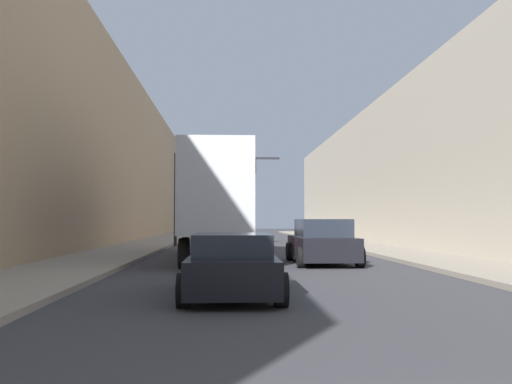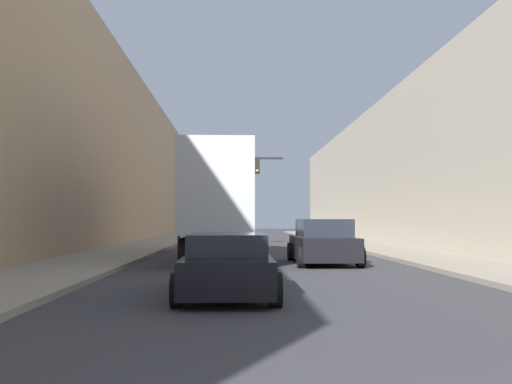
% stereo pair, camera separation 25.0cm
% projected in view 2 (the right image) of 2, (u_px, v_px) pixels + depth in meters
% --- Properties ---
extents(sidewalk_right, '(3.31, 80.00, 0.15)m').
position_uv_depth(sidewalk_right, '(372.00, 247.00, 32.24)').
color(sidewalk_right, gray).
rests_on(sidewalk_right, ground).
extents(sidewalk_left, '(3.31, 80.00, 0.15)m').
position_uv_depth(sidewalk_left, '(141.00, 247.00, 31.79)').
color(sidewalk_left, gray).
rests_on(sidewalk_left, ground).
extents(building_right, '(6.00, 80.00, 9.46)m').
position_uv_depth(building_right, '(452.00, 165.00, 32.63)').
color(building_right, '#BCB29E').
rests_on(building_right, ground).
extents(building_left, '(6.00, 80.00, 11.97)m').
position_uv_depth(building_left, '(59.00, 142.00, 31.91)').
color(building_left, tan).
rests_on(building_left, ground).
extents(semi_truck, '(2.48, 13.13, 4.24)m').
position_uv_depth(semi_truck, '(221.00, 201.00, 24.09)').
color(semi_truck, '#B2B7C1').
rests_on(semi_truck, ground).
extents(sedan_car, '(2.02, 4.68, 1.31)m').
position_uv_depth(sedan_car, '(228.00, 265.00, 12.10)').
color(sedan_car, black).
rests_on(sedan_car, ground).
extents(suv_car, '(2.23, 4.86, 1.62)m').
position_uv_depth(suv_car, '(323.00, 243.00, 20.74)').
color(suv_car, black).
rests_on(suv_car, ground).
extents(traffic_signal_gantry, '(6.47, 0.35, 5.70)m').
position_uv_depth(traffic_signal_gantry, '(209.00, 179.00, 34.98)').
color(traffic_signal_gantry, black).
rests_on(traffic_signal_gantry, ground).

